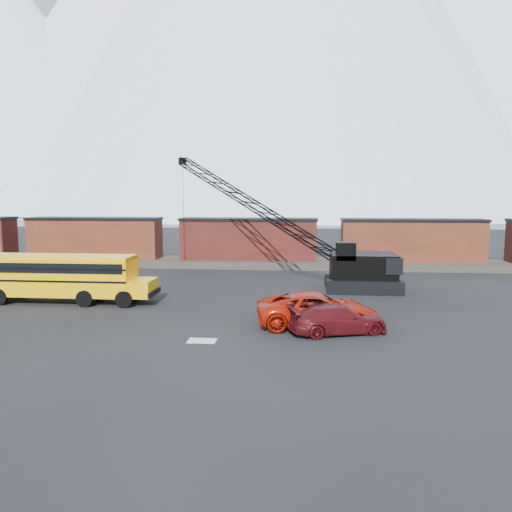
{
  "coord_description": "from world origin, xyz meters",
  "views": [
    {
      "loc": [
        5.41,
        -27.61,
        7.19
      ],
      "look_at": [
        2.22,
        6.25,
        3.0
      ],
      "focal_mm": 35.0,
      "sensor_mm": 36.0,
      "label": 1
    }
  ],
  "objects_px": {
    "crawler_crane": "(253,205)",
    "school_bus": "(65,276)",
    "maroon_suv": "(338,319)",
    "red_pickup": "(317,310)"
  },
  "relations": [
    {
      "from": "crawler_crane",
      "to": "school_bus",
      "type": "bearing_deg",
      "value": -135.61
    },
    {
      "from": "school_bus",
      "to": "crawler_crane",
      "type": "bearing_deg",
      "value": 44.39
    },
    {
      "from": "maroon_suv",
      "to": "crawler_crane",
      "type": "bearing_deg",
      "value": 1.63
    },
    {
      "from": "red_pickup",
      "to": "maroon_suv",
      "type": "xyz_separation_m",
      "value": [
        1.02,
        -1.32,
        -0.17
      ]
    },
    {
      "from": "red_pickup",
      "to": "crawler_crane",
      "type": "xyz_separation_m",
      "value": [
        -5.15,
        15.75,
        5.42
      ]
    },
    {
      "from": "red_pickup",
      "to": "crawler_crane",
      "type": "relative_size",
      "value": 0.34
    },
    {
      "from": "school_bus",
      "to": "maroon_suv",
      "type": "relative_size",
      "value": 2.24
    },
    {
      "from": "school_bus",
      "to": "crawler_crane",
      "type": "xyz_separation_m",
      "value": [
        11.48,
        11.24,
        4.55
      ]
    },
    {
      "from": "school_bus",
      "to": "red_pickup",
      "type": "distance_m",
      "value": 17.26
    },
    {
      "from": "crawler_crane",
      "to": "maroon_suv",
      "type": "bearing_deg",
      "value": -70.12
    }
  ]
}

